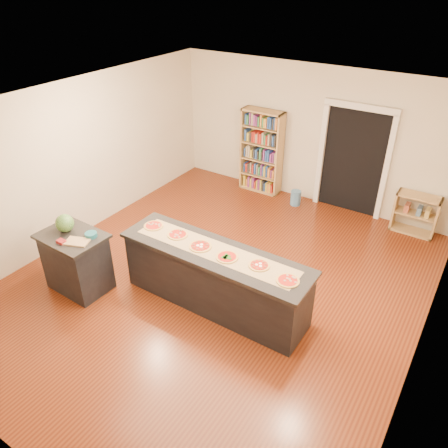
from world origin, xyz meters
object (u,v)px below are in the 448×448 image
Objects in this scene: watermelon at (65,223)px; low_shelf at (415,214)px; side_counter at (77,261)px; kitchen_island at (215,278)px; waste_bin at (296,198)px; bookshelf at (261,152)px.

low_shelf is at bearing 47.11° from watermelon.
side_counter is 0.63m from watermelon.
kitchen_island is 3.53m from waste_bin.
waste_bin is at bearing 70.57° from side_counter.
bookshelf reaches higher than kitchen_island.
low_shelf is 2.47× the size of waste_bin.
side_counter is 1.26× the size of low_shelf.
bookshelf is 5.76× the size of waste_bin.
bookshelf is 3.33m from low_shelf.
low_shelf reaches higher than waste_bin.
kitchen_island is 3.95m from bookshelf.
kitchen_island reaches higher than low_shelf.
side_counter reaches higher than kitchen_island.
side_counter is 6.05m from low_shelf.
side_counter is at bearing -15.18° from watermelon.
low_shelf is at bearing 61.75° from kitchen_island.
watermelon is (-0.16, 0.04, 0.61)m from side_counter.
low_shelf is at bearing 50.38° from side_counter.
side_counter is 3.61× the size of watermelon.
bookshelf is 1.24m from waste_bin.
side_counter reaches higher than waste_bin.
bookshelf reaches higher than waste_bin.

